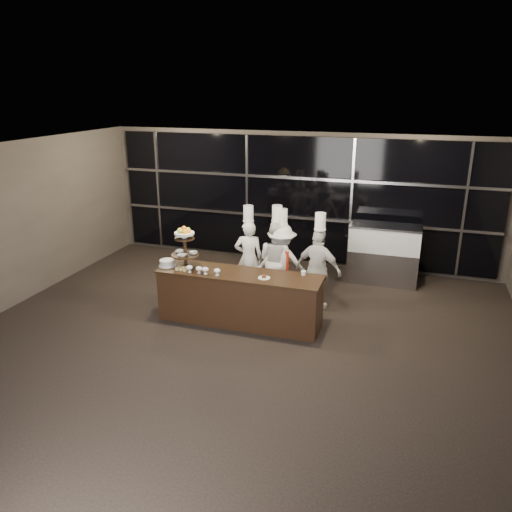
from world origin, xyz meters
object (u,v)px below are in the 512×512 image
(chef_a, at_px, (249,257))
(buffet_counter, at_px, (240,298))
(layer_cake, at_px, (167,263))
(chef_d, at_px, (318,269))
(chef_b, at_px, (276,260))
(display_case, at_px, (384,251))
(display_stand, at_px, (185,244))
(chef_c, at_px, (281,262))

(chef_a, bearing_deg, buffet_counter, -78.55)
(buffet_counter, distance_m, layer_cake, 1.43)
(chef_a, distance_m, chef_d, 1.44)
(chef_d, bearing_deg, chef_a, 169.92)
(chef_b, bearing_deg, display_case, 38.25)
(layer_cake, distance_m, chef_b, 2.09)
(chef_a, bearing_deg, chef_d, -10.08)
(layer_cake, relative_size, display_case, 0.21)
(display_stand, xyz_separation_m, chef_d, (2.17, 0.96, -0.55))
(display_stand, height_order, layer_cake, display_stand)
(display_stand, bearing_deg, chef_d, 23.92)
(chef_b, bearing_deg, chef_c, -7.81)
(chef_a, xyz_separation_m, chef_d, (1.42, -0.25, -0.00))
(display_stand, distance_m, chef_b, 1.87)
(chef_a, distance_m, chef_c, 0.67)
(chef_b, xyz_separation_m, chef_c, (0.10, -0.01, -0.03))
(display_stand, xyz_separation_m, display_case, (3.21, 2.71, -0.65))
(display_case, relative_size, chef_c, 0.80)
(chef_c, xyz_separation_m, chef_d, (0.76, -0.24, 0.03))
(chef_a, relative_size, chef_b, 0.98)
(display_case, bearing_deg, buffet_counter, -129.19)
(display_stand, relative_size, layer_cake, 2.48)
(chef_b, bearing_deg, chef_d, -16.41)
(display_case, xyz_separation_m, chef_b, (-1.90, -1.49, 0.10))
(buffet_counter, distance_m, chef_b, 1.30)
(display_case, xyz_separation_m, chef_d, (-1.04, -1.75, 0.10))
(chef_b, distance_m, chef_c, 0.11)
(layer_cake, distance_m, display_case, 4.50)
(layer_cake, relative_size, chef_b, 0.16)
(display_case, relative_size, chef_d, 0.78)
(chef_a, xyz_separation_m, chef_b, (0.56, 0.00, 0.00))
(display_stand, relative_size, chef_a, 0.41)
(layer_cake, bearing_deg, display_case, 37.91)
(display_case, distance_m, chef_b, 2.42)
(chef_c, bearing_deg, chef_b, 172.19)
(display_case, bearing_deg, chef_a, -148.68)
(layer_cake, bearing_deg, chef_d, 22.01)
(display_stand, relative_size, chef_d, 0.41)
(chef_b, height_order, chef_d, chef_b)
(display_stand, relative_size, display_case, 0.52)
(display_case, height_order, chef_c, chef_c)
(display_case, height_order, chef_b, chef_b)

